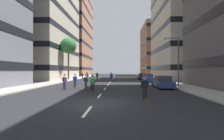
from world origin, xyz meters
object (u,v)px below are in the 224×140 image
Objects in this scene: skater_0 at (146,83)px; skater_9 at (87,76)px; street_tree_near at (68,46)px; skater_4 at (97,76)px; skater_10 at (111,76)px; parked_car_mid at (148,78)px; skater_3 at (92,82)px; parked_car_far at (162,82)px; skater_8 at (112,77)px; skater_2 at (97,75)px; skater_1 at (86,81)px; skater_6 at (75,80)px; skater_5 at (87,75)px; skater_12 at (64,81)px; parked_car_near at (142,77)px; skater_11 at (145,86)px; streetlamp_right at (176,56)px; skater_7 at (82,75)px.

skater_9 is (-9.20, 17.43, 0.03)m from skater_0.
street_tree_near reaches higher than skater_4.
skater_4 is 1.00× the size of skater_10.
skater_3 is at bearing -119.25° from parked_car_mid.
skater_8 is at bearing 125.65° from parked_car_far.
skater_9 is (-12.09, 12.42, 0.32)m from parked_car_far.
skater_0 is 1.00× the size of skater_3.
skater_4 is at bearing -81.38° from skater_2.
skater_1 is at bearing -164.98° from parked_car_far.
skater_3 is 1.00× the size of skater_6.
street_tree_near reaches higher than parked_car_mid.
skater_12 is at bearing -84.05° from skater_5.
parked_car_near is at bearing 47.70° from skater_8.
street_tree_near reaches higher than skater_9.
parked_car_far is 18.70m from skater_4.
skater_12 is (-3.56, 2.12, 0.00)m from skater_3.
parked_car_near is 2.47× the size of skater_9.
skater_10 is at bearing 99.52° from skater_11.
parked_car_mid is 9.02m from skater_10.
parked_car_mid is 2.47× the size of skater_8.
streetlamp_right is 13.66m from skater_6.
skater_9 is (-1.58, -3.04, 0.03)m from skater_4.
streetlamp_right is 3.65× the size of skater_12.
skater_4 is at bearing 3.06° from street_tree_near.
parked_car_near is 7.64m from skater_10.
skater_2 is 2.72m from skater_5.
streetlamp_right reaches higher than skater_2.
parked_car_far is 2.47× the size of skater_3.
skater_4 is at bearing 62.59° from skater_9.
skater_1 is 22.74m from skater_5.
streetlamp_right reaches higher than skater_12.
skater_7 is (-3.37, 17.54, 0.03)m from skater_6.
street_tree_near is at bearing 120.63° from skater_11.
parked_car_mid is 2.47× the size of skater_12.
skater_11 is (10.85, -25.03, -0.03)m from skater_7.
skater_7 is at bearing -100.06° from skater_5.
skater_10 is at bearing -164.01° from parked_car_near.
skater_4 is 1.00× the size of skater_9.
skater_7 is at bearing 179.70° from parked_car_near.
skater_4 is (-7.62, 20.48, 0.00)m from skater_0.
streetlamp_right is at bearing 52.04° from skater_0.
skater_2 is 1.00× the size of skater_12.
skater_8 is at bearing 105.24° from skater_0.
skater_1 and skater_10 have the same top height.
skater_4 is at bearing 151.67° from parked_car_mid.
skater_10 is (-4.44, 20.05, 0.03)m from skater_0.
skater_11 is (13.57, -22.93, -6.84)m from street_tree_near.
parked_car_far is 10.99m from skater_6.
skater_9 reaches higher than parked_car_near.
street_tree_near is 5.39× the size of skater_10.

